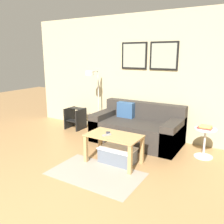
# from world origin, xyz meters

# --- Properties ---
(wall_back) EXTENTS (5.60, 0.09, 2.55)m
(wall_back) POSITION_xyz_m (0.00, 3.62, 1.28)
(wall_back) COLOR #C6BC93
(wall_back) RESTS_ON ground_plane
(area_rug) EXTENTS (1.37, 0.83, 0.01)m
(area_rug) POSITION_xyz_m (0.24, 1.61, 0.00)
(area_rug) COLOR #A39989
(area_rug) RESTS_ON ground_plane
(couch) EXTENTS (1.74, 0.91, 0.77)m
(couch) POSITION_xyz_m (0.20, 3.14, 0.28)
(couch) COLOR #38332D
(couch) RESTS_ON ground_plane
(coffee_table) EXTENTS (0.89, 0.51, 0.47)m
(coffee_table) POSITION_xyz_m (0.27, 2.08, 0.37)
(coffee_table) COLOR tan
(coffee_table) RESTS_ON ground_plane
(storage_bin) EXTENTS (0.59, 0.36, 0.25)m
(storage_bin) POSITION_xyz_m (0.32, 2.12, 0.13)
(storage_bin) COLOR slate
(storage_bin) RESTS_ON ground_plane
(floor_lamp) EXTENTS (0.22, 0.52, 1.39)m
(floor_lamp) POSITION_xyz_m (-0.91, 3.20, 0.97)
(floor_lamp) COLOR silver
(floor_lamp) RESTS_ON ground_plane
(side_table) EXTENTS (0.37, 0.37, 0.52)m
(side_table) POSITION_xyz_m (1.50, 3.06, 0.31)
(side_table) COLOR white
(side_table) RESTS_ON ground_plane
(book_stack) EXTENTS (0.24, 0.19, 0.05)m
(book_stack) POSITION_xyz_m (1.49, 3.06, 0.54)
(book_stack) COLOR #B73333
(book_stack) RESTS_ON side_table
(remote_control) EXTENTS (0.11, 0.15, 0.02)m
(remote_control) POSITION_xyz_m (0.19, 2.00, 0.48)
(remote_control) COLOR #99999E
(remote_control) RESTS_ON coffee_table
(cell_phone) EXTENTS (0.13, 0.15, 0.01)m
(cell_phone) POSITION_xyz_m (0.15, 2.11, 0.48)
(cell_phone) COLOR #1E2338
(cell_phone) RESTS_ON coffee_table
(step_stool) EXTENTS (0.38, 0.39, 0.49)m
(step_stool) POSITION_xyz_m (-1.45, 3.19, 0.26)
(step_stool) COLOR black
(step_stool) RESTS_ON ground_plane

